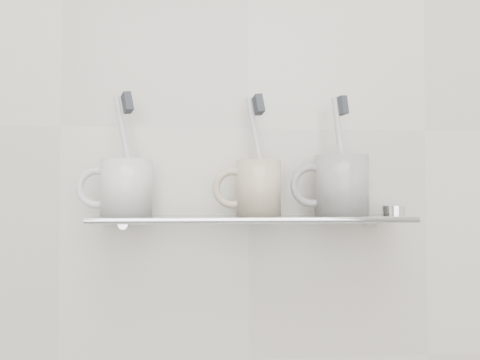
{
  "coord_description": "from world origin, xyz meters",
  "views": [
    {
      "loc": [
        -0.08,
        0.29,
        1.13
      ],
      "look_at": [
        -0.02,
        1.04,
        1.16
      ],
      "focal_mm": 35.0,
      "sensor_mm": 36.0,
      "label": 1
    }
  ],
  "objects": [
    {
      "name": "wall_back",
      "position": [
        0.0,
        1.1,
        1.25
      ],
      "size": [
        2.5,
        0.0,
        2.5
      ],
      "primitive_type": "plane",
      "rotation": [
        1.57,
        0.0,
        0.0
      ],
      "color": "beige",
      "rests_on": "ground"
    },
    {
      "name": "shelf_glass",
      "position": [
        0.0,
        1.04,
        1.1
      ],
      "size": [
        0.5,
        0.12,
        0.01
      ],
      "primitive_type": "cube",
      "color": "silver",
      "rests_on": "wall_back"
    },
    {
      "name": "shelf_rail",
      "position": [
        0.0,
        0.98,
        1.1
      ],
      "size": [
        0.5,
        0.01,
        0.01
      ],
      "primitive_type": "cylinder",
      "rotation": [
        0.0,
        1.57,
        0.0
      ],
      "color": "silver",
      "rests_on": "shelf_glass"
    },
    {
      "name": "bracket_left",
      "position": [
        -0.21,
        1.09,
        1.09
      ],
      "size": [
        0.02,
        0.03,
        0.02
      ],
      "primitive_type": "cylinder",
      "rotation": [
        1.57,
        0.0,
        0.0
      ],
      "color": "silver",
      "rests_on": "wall_back"
    },
    {
      "name": "bracket_right",
      "position": [
        0.21,
        1.09,
        1.09
      ],
      "size": [
        0.02,
        0.03,
        0.02
      ],
      "primitive_type": "cylinder",
      "rotation": [
        1.57,
        0.0,
        0.0
      ],
      "color": "silver",
      "rests_on": "wall_back"
    },
    {
      "name": "mug_left",
      "position": [
        -0.2,
        1.04,
        1.14
      ],
      "size": [
        0.1,
        0.1,
        0.09
      ],
      "primitive_type": "cylinder",
      "rotation": [
        0.0,
        0.0,
        0.21
      ],
      "color": "silver",
      "rests_on": "shelf_glass"
    },
    {
      "name": "mug_left_handle",
      "position": [
        -0.25,
        1.04,
        1.14
      ],
      "size": [
        0.07,
        0.01,
        0.07
      ],
      "primitive_type": "torus",
      "rotation": [
        1.57,
        0.0,
        0.0
      ],
      "color": "silver",
      "rests_on": "mug_left"
    },
    {
      "name": "toothbrush_left",
      "position": [
        -0.2,
        1.04,
        1.2
      ],
      "size": [
        0.05,
        0.04,
        0.19
      ],
      "primitive_type": "cylinder",
      "rotation": [
        -0.21,
        -0.14,
        0.42
      ],
      "color": "silver",
      "rests_on": "mug_left"
    },
    {
      "name": "bristles_left",
      "position": [
        -0.2,
        1.04,
        1.28
      ],
      "size": [
        0.03,
        0.03,
        0.04
      ],
      "primitive_type": "cube",
      "rotation": [
        -0.21,
        -0.14,
        0.42
      ],
      "color": "#2C3137",
      "rests_on": "toothbrush_left"
    },
    {
      "name": "mug_center",
      "position": [
        0.01,
        1.04,
        1.14
      ],
      "size": [
        0.09,
        0.09,
        0.09
      ],
      "primitive_type": "cylinder",
      "rotation": [
        0.0,
        0.0,
        -0.21
      ],
      "color": "beige",
      "rests_on": "shelf_glass"
    },
    {
      "name": "mug_center_handle",
      "position": [
        -0.03,
        1.04,
        1.14
      ],
      "size": [
        0.07,
        0.01,
        0.07
      ],
      "primitive_type": "torus",
      "rotation": [
        1.57,
        0.0,
        0.0
      ],
      "color": "beige",
      "rests_on": "mug_center"
    },
    {
      "name": "toothbrush_center",
      "position": [
        0.01,
        1.04,
        1.2
      ],
      "size": [
        0.04,
        0.04,
        0.19
      ],
      "primitive_type": "cylinder",
      "rotation": [
        -0.18,
        -0.13,
        0.19
      ],
      "color": "#B7B8B9",
      "rests_on": "mug_center"
    },
    {
      "name": "bristles_center",
      "position": [
        0.01,
        1.04,
        1.28
      ],
      "size": [
        0.02,
        0.03,
        0.03
      ],
      "primitive_type": "cube",
      "rotation": [
        -0.18,
        -0.13,
        0.19
      ],
      "color": "#2C3137",
      "rests_on": "toothbrush_center"
    },
    {
      "name": "mug_right",
      "position": [
        0.15,
        1.04,
        1.15
      ],
      "size": [
        0.1,
        0.1,
        0.1
      ],
      "primitive_type": "cylinder",
      "rotation": [
        0.0,
        0.0,
        -0.2
      ],
      "color": "white",
      "rests_on": "shelf_glass"
    },
    {
      "name": "mug_right_handle",
      "position": [
        0.1,
        1.04,
        1.15
      ],
      "size": [
        0.07,
        0.01,
        0.07
      ],
      "primitive_type": "torus",
      "rotation": [
        1.57,
        0.0,
        0.0
      ],
      "color": "white",
      "rests_on": "mug_right"
    },
    {
      "name": "toothbrush_right",
      "position": [
        0.15,
        1.04,
        1.2
      ],
      "size": [
        0.03,
        0.02,
        0.19
      ],
      "primitive_type": "cylinder",
      "rotation": [
        -0.07,
        -0.09,
        0.42
      ],
      "color": "beige",
      "rests_on": "mug_right"
    },
    {
      "name": "bristles_right",
      "position": [
        0.15,
        1.04,
        1.28
      ],
      "size": [
        0.02,
        0.03,
        0.03
      ],
      "primitive_type": "cube",
      "rotation": [
        -0.07,
        -0.09,
        0.42
      ],
      "color": "#2C3137",
      "rests_on": "toothbrush_right"
    },
    {
      "name": "chrome_cap",
      "position": [
        0.24,
        1.04,
        1.11
      ],
      "size": [
        0.04,
        0.04,
        0.02
      ],
      "primitive_type": "cylinder",
      "color": "silver",
      "rests_on": "shelf_glass"
    }
  ]
}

